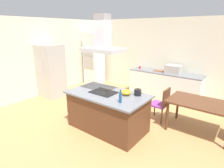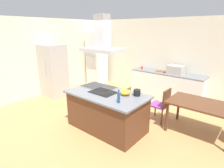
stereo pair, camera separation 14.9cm
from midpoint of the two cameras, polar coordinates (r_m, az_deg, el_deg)
The scene contains 17 objects.
ground at distance 5.69m, azimuth 9.28°, elevation -7.50°, with size 16.00×16.00×0.00m, color tan.
wall_back at distance 6.84m, azimuth 17.40°, elevation 7.90°, with size 7.20×0.10×2.70m, color silver.
wall_left at distance 7.29m, azimuth -16.64°, elevation 8.49°, with size 0.10×8.80×2.70m, color silver.
kitchen_island at distance 4.38m, azimuth -0.63°, elevation -8.47°, with size 1.88×1.06×0.90m.
cooktop at distance 4.28m, azimuth -1.85°, elevation -2.55°, with size 0.60×0.44×0.01m, color black.
tea_kettle at distance 4.10m, azimuth 8.88°, elevation -2.67°, with size 0.21×0.16×0.17m.
olive_oil_bottle at distance 3.66m, azimuth 3.29°, elevation -4.19°, with size 0.06×0.06×0.27m.
mixing_bowl at distance 4.10m, azimuth 5.24°, elevation -2.66°, with size 0.22×0.22×0.12m, color gold.
back_counter at distance 6.62m, azimuth 17.23°, elevation -0.38°, with size 2.48×0.62×0.90m.
countertop_microwave at distance 6.38m, azimuth 19.95°, elevation 4.22°, with size 0.50×0.38×0.28m, color #B2AFAA.
coffee_mug_red at distance 6.91m, azimuth 10.01°, elevation 5.08°, with size 0.08×0.08×0.09m, color red.
cutting_board at distance 6.64m, azimuth 15.77°, elevation 3.90°, with size 0.34×0.24×0.02m, color brown.
wall_oven_stack at distance 7.96m, azimuth -4.31°, elevation 7.98°, with size 0.70×0.66×2.20m.
refrigerator at distance 6.74m, azimuth -17.21°, elevation 3.99°, with size 0.80×0.73×1.82m.
dining_table at distance 4.58m, azimuth 27.06°, elevation -6.35°, with size 1.40×0.90×0.75m.
chair_at_left_end at distance 4.88m, azimuth 16.34°, elevation -5.75°, with size 0.42×0.42×0.89m.
range_hood at distance 4.04m, azimuth -2.01°, elevation 13.66°, with size 0.90×0.55×0.78m.
Camera 2 is at (2.62, -2.97, 2.33)m, focal length 29.17 mm.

